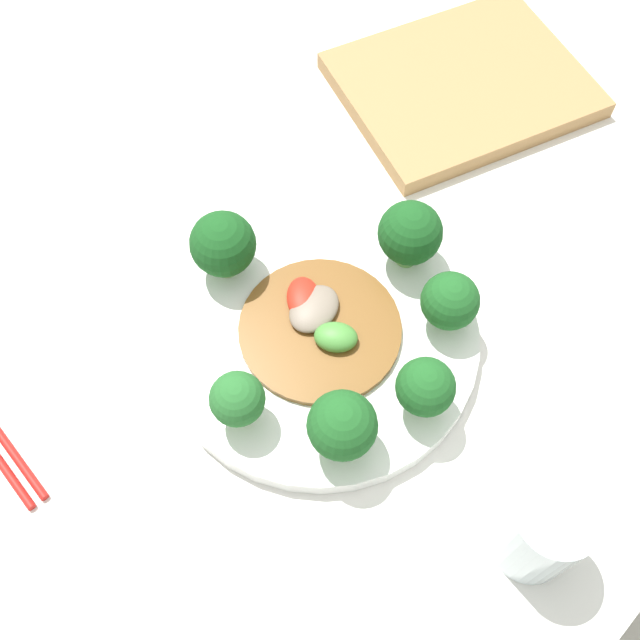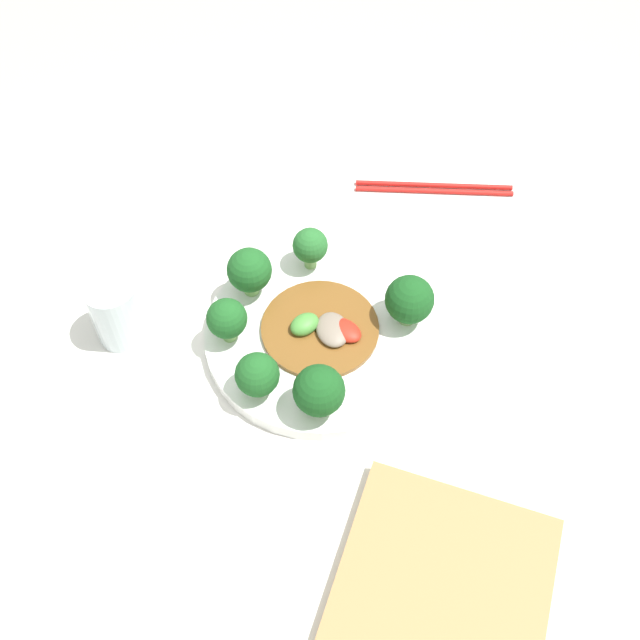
{
  "view_description": "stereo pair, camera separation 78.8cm",
  "coord_description": "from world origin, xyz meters",
  "px_view_note": "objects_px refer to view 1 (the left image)",
  "views": [
    {
      "loc": [
        -0.24,
        -0.25,
        1.34
      ],
      "look_at": [
        -0.02,
        -0.03,
        0.77
      ],
      "focal_mm": 42.0,
      "sensor_mm": 36.0,
      "label": 1
    },
    {
      "loc": [
        0.5,
        -0.04,
        1.49
      ],
      "look_at": [
        -0.02,
        -0.03,
        0.77
      ],
      "focal_mm": 42.0,
      "sensor_mm": 36.0,
      "label": 2
    }
  ],
  "objects_px": {
    "plate": "(320,336)",
    "cutting_board": "(462,85)",
    "broccoli_southwest": "(342,426)",
    "stirfry_center": "(319,324)",
    "broccoli_southeast": "(450,301)",
    "broccoli_west": "(237,400)",
    "drinking_glass": "(542,530)",
    "broccoli_north": "(223,245)",
    "broccoli_east": "(410,234)",
    "broccoli_south": "(425,388)"
  },
  "relations": [
    {
      "from": "broccoli_west",
      "to": "broccoli_north",
      "type": "distance_m",
      "value": 0.15
    },
    {
      "from": "broccoli_south",
      "to": "stirfry_center",
      "type": "xyz_separation_m",
      "value": [
        -0.01,
        0.11,
        -0.03
      ]
    },
    {
      "from": "broccoli_southeast",
      "to": "plate",
      "type": "bearing_deg",
      "value": 140.08
    },
    {
      "from": "broccoli_south",
      "to": "broccoli_east",
      "type": "xyz_separation_m",
      "value": [
        0.1,
        0.11,
        0.0
      ]
    },
    {
      "from": "cutting_board",
      "to": "broccoli_south",
      "type": "bearing_deg",
      "value": -145.84
    },
    {
      "from": "broccoli_east",
      "to": "drinking_glass",
      "type": "bearing_deg",
      "value": -117.06
    },
    {
      "from": "drinking_glass",
      "to": "cutting_board",
      "type": "xyz_separation_m",
      "value": [
        0.34,
        0.35,
        -0.04
      ]
    },
    {
      "from": "broccoli_southeast",
      "to": "cutting_board",
      "type": "height_order",
      "value": "broccoli_southeast"
    },
    {
      "from": "broccoli_north",
      "to": "broccoli_east",
      "type": "bearing_deg",
      "value": -41.36
    },
    {
      "from": "plate",
      "to": "broccoli_north",
      "type": "distance_m",
      "value": 0.12
    },
    {
      "from": "broccoli_southwest",
      "to": "cutting_board",
      "type": "height_order",
      "value": "broccoli_southwest"
    },
    {
      "from": "plate",
      "to": "drinking_glass",
      "type": "distance_m",
      "value": 0.25
    },
    {
      "from": "broccoli_southwest",
      "to": "cutting_board",
      "type": "xyz_separation_m",
      "value": [
        0.39,
        0.19,
        -0.05
      ]
    },
    {
      "from": "broccoli_southeast",
      "to": "drinking_glass",
      "type": "relative_size",
      "value": 0.67
    },
    {
      "from": "broccoli_southeast",
      "to": "stirfry_center",
      "type": "bearing_deg",
      "value": 138.27
    },
    {
      "from": "broccoli_southeast",
      "to": "broccoli_southwest",
      "type": "height_order",
      "value": "broccoli_southwest"
    },
    {
      "from": "broccoli_southeast",
      "to": "broccoli_east",
      "type": "xyz_separation_m",
      "value": [
        0.03,
        0.07,
        0.01
      ]
    },
    {
      "from": "broccoli_south",
      "to": "broccoli_north",
      "type": "xyz_separation_m",
      "value": [
        -0.02,
        0.21,
        0.0
      ]
    },
    {
      "from": "broccoli_south",
      "to": "drinking_glass",
      "type": "height_order",
      "value": "drinking_glass"
    },
    {
      "from": "broccoli_south",
      "to": "cutting_board",
      "type": "distance_m",
      "value": 0.39
    },
    {
      "from": "stirfry_center",
      "to": "broccoli_southwest",
      "type": "bearing_deg",
      "value": -125.81
    },
    {
      "from": "stirfry_center",
      "to": "broccoli_east",
      "type": "bearing_deg",
      "value": -3.02
    },
    {
      "from": "broccoli_southeast",
      "to": "stirfry_center",
      "type": "xyz_separation_m",
      "value": [
        -0.08,
        0.07,
        -0.03
      ]
    },
    {
      "from": "broccoli_east",
      "to": "cutting_board",
      "type": "height_order",
      "value": "broccoli_east"
    },
    {
      "from": "broccoli_southeast",
      "to": "broccoli_south",
      "type": "bearing_deg",
      "value": -153.46
    },
    {
      "from": "broccoli_north",
      "to": "broccoli_southwest",
      "type": "xyz_separation_m",
      "value": [
        -0.05,
        -0.19,
        0.0
      ]
    },
    {
      "from": "broccoli_east",
      "to": "drinking_glass",
      "type": "xyz_separation_m",
      "value": [
        -0.12,
        -0.24,
        -0.01
      ]
    },
    {
      "from": "broccoli_southeast",
      "to": "broccoli_southwest",
      "type": "xyz_separation_m",
      "value": [
        -0.15,
        -0.01,
        0.01
      ]
    },
    {
      "from": "broccoli_southwest",
      "to": "stirfry_center",
      "type": "bearing_deg",
      "value": 54.19
    },
    {
      "from": "broccoli_north",
      "to": "broccoli_east",
      "type": "relative_size",
      "value": 0.99
    },
    {
      "from": "broccoli_west",
      "to": "broccoli_east",
      "type": "height_order",
      "value": "broccoli_east"
    },
    {
      "from": "broccoli_southwest",
      "to": "broccoli_east",
      "type": "height_order",
      "value": "broccoli_east"
    },
    {
      "from": "broccoli_north",
      "to": "plate",
      "type": "bearing_deg",
      "value": -82.55
    },
    {
      "from": "drinking_glass",
      "to": "cutting_board",
      "type": "relative_size",
      "value": 0.29
    },
    {
      "from": "broccoli_east",
      "to": "broccoli_north",
      "type": "bearing_deg",
      "value": 138.64
    },
    {
      "from": "broccoli_west",
      "to": "stirfry_center",
      "type": "bearing_deg",
      "value": 7.37
    },
    {
      "from": "broccoli_east",
      "to": "stirfry_center",
      "type": "height_order",
      "value": "broccoli_east"
    },
    {
      "from": "broccoli_east",
      "to": "drinking_glass",
      "type": "relative_size",
      "value": 0.78
    },
    {
      "from": "broccoli_west",
      "to": "drinking_glass",
      "type": "xyz_separation_m",
      "value": [
        0.09,
        -0.23,
        -0.01
      ]
    },
    {
      "from": "broccoli_north",
      "to": "broccoli_southwest",
      "type": "height_order",
      "value": "same"
    },
    {
      "from": "plate",
      "to": "broccoli_southwest",
      "type": "xyz_separation_m",
      "value": [
        -0.06,
        -0.09,
        0.05
      ]
    },
    {
      "from": "broccoli_west",
      "to": "cutting_board",
      "type": "height_order",
      "value": "broccoli_west"
    },
    {
      "from": "drinking_glass",
      "to": "cutting_board",
      "type": "distance_m",
      "value": 0.49
    },
    {
      "from": "broccoli_west",
      "to": "drinking_glass",
      "type": "bearing_deg",
      "value": -68.66
    },
    {
      "from": "drinking_glass",
      "to": "stirfry_center",
      "type": "bearing_deg",
      "value": 86.62
    },
    {
      "from": "broccoli_west",
      "to": "broccoli_north",
      "type": "height_order",
      "value": "broccoli_north"
    },
    {
      "from": "plate",
      "to": "cutting_board",
      "type": "distance_m",
      "value": 0.35
    },
    {
      "from": "broccoli_south",
      "to": "stirfry_center",
      "type": "bearing_deg",
      "value": 93.57
    },
    {
      "from": "broccoli_west",
      "to": "plate",
      "type": "bearing_deg",
      "value": 5.95
    },
    {
      "from": "broccoli_west",
      "to": "drinking_glass",
      "type": "relative_size",
      "value": 0.67
    }
  ]
}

